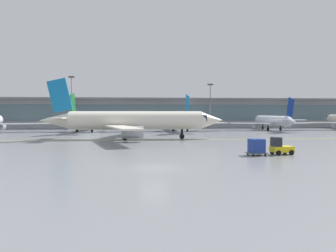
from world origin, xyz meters
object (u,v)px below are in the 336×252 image
gate_airplane_2 (86,121)px  cargo_dolly_lead (256,146)px  gate_airplane_4 (273,121)px  apron_light_mast_2 (210,104)px  baggage_tug (280,147)px  apron_light_mast_1 (72,100)px  taxiing_regional_jet (134,121)px  gate_airplane_3 (180,121)px

gate_airplane_2 → cargo_dolly_lead: bearing=-145.4°
gate_airplane_4 → cargo_dolly_lead: (-23.81, -51.27, -1.60)m
gate_airplane_4 → apron_light_mast_2: size_ratio=1.89×
apron_light_mast_2 → baggage_tug: bearing=-95.4°
baggage_tug → apron_light_mast_1: size_ratio=0.17×
taxiing_regional_jet → apron_light_mast_2: bearing=60.6°
gate_airplane_3 → cargo_dolly_lead: bearing=-178.5°
gate_airplane_2 → cargo_dolly_lead: (27.25, -49.23, -1.77)m
taxiing_regional_jet → gate_airplane_3: bearing=65.8°
gate_airplane_2 → baggage_tug: 57.54m
gate_airplane_4 → apron_light_mast_2: (-14.65, 13.84, 5.07)m
apron_light_mast_1 → apron_light_mast_2: (42.94, 0.17, -0.98)m
cargo_dolly_lead → apron_light_mast_1: 73.59m
taxiing_regional_jet → cargo_dolly_lead: bearing=-58.3°
cargo_dolly_lead → apron_light_mast_2: apron_light_mast_2 is taller
gate_airplane_3 → apron_light_mast_2: 19.81m
apron_light_mast_1 → cargo_dolly_lead: bearing=-62.5°
gate_airplane_4 → gate_airplane_3: bearing=92.5°
gate_airplane_3 → apron_light_mast_1: 35.08m
baggage_tug → cargo_dolly_lead: bearing=180.0°
cargo_dolly_lead → baggage_tug: bearing=-0.0°
gate_airplane_2 → apron_light_mast_1: size_ratio=1.78×
baggage_tug → taxiing_regional_jet: bearing=119.7°
taxiing_regional_jet → cargo_dolly_lead: 28.58m
gate_airplane_4 → taxiing_regional_jet: (-38.40, -26.80, 0.77)m
gate_airplane_3 → apron_light_mast_1: bearing=62.8°
gate_airplane_2 → apron_light_mast_1: (-6.53, 15.70, 5.87)m
cargo_dolly_lead → apron_light_mast_2: bearing=75.5°
taxiing_regional_jet → apron_light_mast_1: 45.10m
baggage_tug → gate_airplane_2: bearing=115.3°
apron_light_mast_1 → baggage_tug: bearing=-60.3°
gate_airplane_2 → baggage_tug: size_ratio=10.37×
gate_airplane_2 → apron_light_mast_1: 17.99m
baggage_tug → apron_light_mast_2: apron_light_mast_2 is taller
gate_airplane_4 → taxiing_regional_jet: 46.84m
gate_airplane_2 → baggage_tug: bearing=-142.5°
gate_airplane_4 → apron_light_mast_1: apron_light_mast_1 is taller
apron_light_mast_2 → taxiing_regional_jet: bearing=-120.3°
gate_airplane_3 → baggage_tug: 49.96m
cargo_dolly_lead → apron_light_mast_2: 66.08m
gate_airplane_2 → apron_light_mast_2: 40.02m
taxiing_regional_jet → apron_light_mast_1: bearing=116.3°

